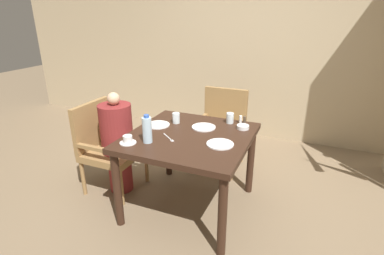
{
  "coord_description": "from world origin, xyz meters",
  "views": [
    {
      "loc": [
        0.97,
        -2.25,
        1.78
      ],
      "look_at": [
        0.0,
        0.05,
        0.8
      ],
      "focal_mm": 28.0,
      "sensor_mm": 36.0,
      "label": 1
    }
  ],
  "objects_px": {
    "plate_main_right": "(158,125)",
    "glass_tall_mid": "(176,118)",
    "teacup_with_saucer": "(128,140)",
    "chair_left_side": "(106,144)",
    "glass_tall_near": "(230,118)",
    "water_bottle": "(147,130)",
    "bowl_small": "(243,127)",
    "plate_dessert_center": "(204,127)",
    "diner_in_left_chair": "(118,142)",
    "plate_main_left": "(220,144)",
    "chair_far_side": "(221,126)"
  },
  "relations": [
    {
      "from": "teacup_with_saucer",
      "to": "plate_main_left",
      "type": "bearing_deg",
      "value": 20.39
    },
    {
      "from": "diner_in_left_chair",
      "to": "teacup_with_saucer",
      "type": "distance_m",
      "value": 0.58
    },
    {
      "from": "teacup_with_saucer",
      "to": "glass_tall_mid",
      "type": "bearing_deg",
      "value": 74.78
    },
    {
      "from": "bowl_small",
      "to": "glass_tall_near",
      "type": "relative_size",
      "value": 1.13
    },
    {
      "from": "water_bottle",
      "to": "glass_tall_near",
      "type": "xyz_separation_m",
      "value": [
        0.51,
        0.71,
        -0.06
      ]
    },
    {
      "from": "plate_dessert_center",
      "to": "chair_left_side",
      "type": "bearing_deg",
      "value": -168.18
    },
    {
      "from": "diner_in_left_chair",
      "to": "glass_tall_near",
      "type": "relative_size",
      "value": 10.44
    },
    {
      "from": "chair_left_side",
      "to": "teacup_with_saucer",
      "type": "bearing_deg",
      "value": -34.2
    },
    {
      "from": "plate_dessert_center",
      "to": "teacup_with_saucer",
      "type": "xyz_separation_m",
      "value": [
        -0.46,
        -0.57,
        0.02
      ]
    },
    {
      "from": "plate_main_right",
      "to": "glass_tall_mid",
      "type": "xyz_separation_m",
      "value": [
        0.13,
        0.13,
        0.04
      ]
    },
    {
      "from": "glass_tall_near",
      "to": "water_bottle",
      "type": "bearing_deg",
      "value": -125.46
    },
    {
      "from": "teacup_with_saucer",
      "to": "water_bottle",
      "type": "relative_size",
      "value": 0.57
    },
    {
      "from": "plate_dessert_center",
      "to": "glass_tall_mid",
      "type": "height_order",
      "value": "glass_tall_mid"
    },
    {
      "from": "plate_dessert_center",
      "to": "bowl_small",
      "type": "relative_size",
      "value": 1.96
    },
    {
      "from": "plate_main_right",
      "to": "plate_dessert_center",
      "type": "height_order",
      "value": "same"
    },
    {
      "from": "teacup_with_saucer",
      "to": "glass_tall_near",
      "type": "height_order",
      "value": "glass_tall_near"
    },
    {
      "from": "chair_far_side",
      "to": "plate_main_left",
      "type": "distance_m",
      "value": 1.12
    },
    {
      "from": "plate_main_right",
      "to": "teacup_with_saucer",
      "type": "height_order",
      "value": "teacup_with_saucer"
    },
    {
      "from": "plate_main_left",
      "to": "bowl_small",
      "type": "relative_size",
      "value": 1.96
    },
    {
      "from": "plate_dessert_center",
      "to": "bowl_small",
      "type": "height_order",
      "value": "bowl_small"
    },
    {
      "from": "chair_far_side",
      "to": "plate_main_right",
      "type": "height_order",
      "value": "chair_far_side"
    },
    {
      "from": "diner_in_left_chair",
      "to": "chair_far_side",
      "type": "bearing_deg",
      "value": 50.12
    },
    {
      "from": "diner_in_left_chair",
      "to": "plate_main_right",
      "type": "height_order",
      "value": "diner_in_left_chair"
    },
    {
      "from": "plate_main_right",
      "to": "diner_in_left_chair",
      "type": "bearing_deg",
      "value": -167.07
    },
    {
      "from": "plate_main_right",
      "to": "glass_tall_mid",
      "type": "bearing_deg",
      "value": 44.63
    },
    {
      "from": "diner_in_left_chair",
      "to": "glass_tall_mid",
      "type": "distance_m",
      "value": 0.65
    },
    {
      "from": "plate_main_left",
      "to": "teacup_with_saucer",
      "type": "xyz_separation_m",
      "value": [
        -0.72,
        -0.27,
        0.02
      ]
    },
    {
      "from": "plate_main_right",
      "to": "glass_tall_mid",
      "type": "relative_size",
      "value": 2.21
    },
    {
      "from": "chair_far_side",
      "to": "plate_dessert_center",
      "type": "height_order",
      "value": "chair_far_side"
    },
    {
      "from": "chair_left_side",
      "to": "glass_tall_near",
      "type": "distance_m",
      "value": 1.29
    },
    {
      "from": "diner_in_left_chair",
      "to": "teacup_with_saucer",
      "type": "bearing_deg",
      "value": -43.0
    },
    {
      "from": "diner_in_left_chair",
      "to": "chair_far_side",
      "type": "relative_size",
      "value": 1.15
    },
    {
      "from": "glass_tall_mid",
      "to": "diner_in_left_chair",
      "type": "bearing_deg",
      "value": -157.68
    },
    {
      "from": "chair_left_side",
      "to": "water_bottle",
      "type": "bearing_deg",
      "value": -22.58
    },
    {
      "from": "chair_left_side",
      "to": "plate_main_right",
      "type": "distance_m",
      "value": 0.63
    },
    {
      "from": "chair_left_side",
      "to": "water_bottle",
      "type": "xyz_separation_m",
      "value": [
        0.68,
        -0.28,
        0.37
      ]
    },
    {
      "from": "teacup_with_saucer",
      "to": "glass_tall_mid",
      "type": "xyz_separation_m",
      "value": [
        0.16,
        0.59,
        0.02
      ]
    },
    {
      "from": "plate_dessert_center",
      "to": "bowl_small",
      "type": "bearing_deg",
      "value": 18.86
    },
    {
      "from": "diner_in_left_chair",
      "to": "bowl_small",
      "type": "bearing_deg",
      "value": 15.28
    },
    {
      "from": "teacup_with_saucer",
      "to": "bowl_small",
      "type": "height_order",
      "value": "teacup_with_saucer"
    },
    {
      "from": "chair_left_side",
      "to": "plate_main_right",
      "type": "bearing_deg",
      "value": 9.68
    },
    {
      "from": "teacup_with_saucer",
      "to": "glass_tall_near",
      "type": "relative_size",
      "value": 1.36
    },
    {
      "from": "chair_left_side",
      "to": "plate_main_left",
      "type": "bearing_deg",
      "value": -4.47
    },
    {
      "from": "plate_main_left",
      "to": "diner_in_left_chair",
      "type": "bearing_deg",
      "value": 174.95
    },
    {
      "from": "plate_main_left",
      "to": "glass_tall_near",
      "type": "xyz_separation_m",
      "value": [
        -0.07,
        0.53,
        0.04
      ]
    },
    {
      "from": "diner_in_left_chair",
      "to": "plate_dessert_center",
      "type": "xyz_separation_m",
      "value": [
        0.85,
        0.21,
        0.22
      ]
    },
    {
      "from": "water_bottle",
      "to": "glass_tall_near",
      "type": "height_order",
      "value": "water_bottle"
    },
    {
      "from": "chair_far_side",
      "to": "plate_main_right",
      "type": "distance_m",
      "value": 0.97
    },
    {
      "from": "bowl_small",
      "to": "plate_main_left",
      "type": "bearing_deg",
      "value": -101.48
    },
    {
      "from": "plate_dessert_center",
      "to": "glass_tall_mid",
      "type": "bearing_deg",
      "value": 176.41
    }
  ]
}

